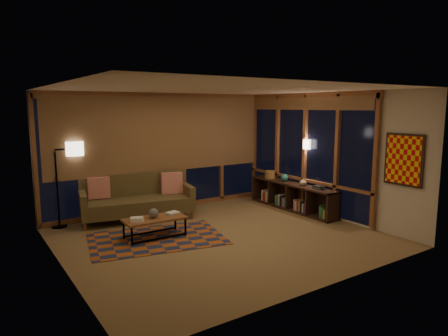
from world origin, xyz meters
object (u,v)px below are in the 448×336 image
sofa (137,198)px  bookshelf (292,196)px  coffee_table (155,228)px  floor_lamp (57,185)px

sofa → bookshelf: bearing=-8.9°
sofa → coffee_table: bearing=-86.9°
sofa → floor_lamp: size_ratio=1.34×
coffee_table → floor_lamp: floor_lamp is taller
bookshelf → floor_lamp: bearing=161.9°
sofa → bookshelf: (3.32, -1.21, -0.15)m
sofa → coffee_table: sofa is taller
coffee_table → floor_lamp: size_ratio=0.66×
coffee_table → floor_lamp: (-1.32, 1.68, 0.67)m
sofa → floor_lamp: (-1.51, 0.37, 0.38)m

